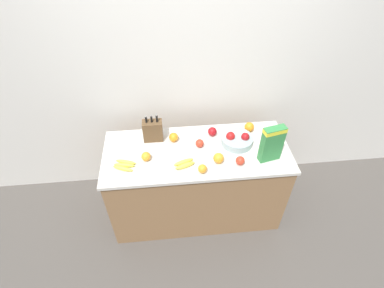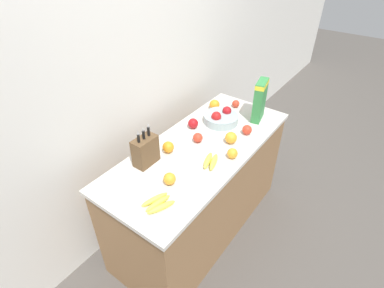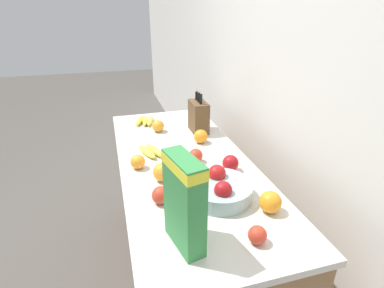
# 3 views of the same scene
# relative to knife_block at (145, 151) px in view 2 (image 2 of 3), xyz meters

# --- Properties ---
(ground_plane) EXTENTS (14.00, 14.00, 0.00)m
(ground_plane) POSITION_rel_knife_block_xyz_m (0.37, -0.19, -0.97)
(ground_plane) COLOR #514C47
(wall_back) EXTENTS (9.00, 0.06, 2.60)m
(wall_back) POSITION_rel_knife_block_xyz_m (0.37, 0.36, 0.33)
(wall_back) COLOR silver
(wall_back) RESTS_ON ground_plane
(counter) EXTENTS (1.62, 0.67, 0.86)m
(counter) POSITION_rel_knife_block_xyz_m (0.37, -0.19, -0.53)
(counter) COLOR olive
(counter) RESTS_ON ground_plane
(knife_block) EXTENTS (0.17, 0.10, 0.29)m
(knife_block) POSITION_rel_knife_block_xyz_m (0.00, 0.00, 0.00)
(knife_block) COLOR brown
(knife_block) RESTS_ON counter
(cereal_box) EXTENTS (0.19, 0.11, 0.33)m
(cereal_box) POSITION_rel_knife_block_xyz_m (0.96, -0.34, 0.08)
(cereal_box) COLOR #338442
(cereal_box) RESTS_ON counter
(fruit_bowl) EXTENTS (0.28, 0.28, 0.12)m
(fruit_bowl) POSITION_rel_knife_block_xyz_m (0.73, -0.13, -0.06)
(fruit_bowl) COLOR #99B2B7
(fruit_bowl) RESTS_ON counter
(banana_bunch_left) EXTENTS (0.19, 0.13, 0.04)m
(banana_bunch_left) POSITION_rel_knife_block_xyz_m (0.25, -0.35, -0.08)
(banana_bunch_left) COLOR yellow
(banana_bunch_left) RESTS_ON counter
(banana_bunch_right) EXTENTS (0.20, 0.16, 0.03)m
(banana_bunch_right) POSITION_rel_knife_block_xyz_m (-0.24, -0.32, -0.08)
(banana_bunch_right) COLOR yellow
(banana_bunch_right) RESTS_ON counter
(apple_rear) EXTENTS (0.07, 0.07, 0.07)m
(apple_rear) POSITION_rel_knife_block_xyz_m (1.03, -0.10, -0.07)
(apple_rear) COLOR red
(apple_rear) RESTS_ON counter
(apple_front) EXTENTS (0.08, 0.08, 0.08)m
(apple_front) POSITION_rel_knife_block_xyz_m (0.71, -0.38, -0.06)
(apple_front) COLOR red
(apple_front) RESTS_ON counter
(apple_rightmost) EXTENTS (0.07, 0.07, 0.07)m
(apple_rightmost) POSITION_rel_knife_block_xyz_m (0.40, -0.14, -0.06)
(apple_rightmost) COLOR red
(apple_rightmost) RESTS_ON counter
(apple_leftmost) EXTENTS (0.08, 0.08, 0.08)m
(apple_leftmost) POSITION_rel_knife_block_xyz_m (0.53, 0.00, -0.06)
(apple_leftmost) COLOR #A31419
(apple_leftmost) RESTS_ON counter
(orange_by_cereal) EXTENTS (0.09, 0.09, 0.09)m
(orange_by_cereal) POSITION_rel_knife_block_xyz_m (0.88, 0.03, -0.06)
(orange_by_cereal) COLOR orange
(orange_by_cereal) RESTS_ON counter
(orange_mid_right) EXTENTS (0.09, 0.09, 0.09)m
(orange_mid_right) POSITION_rel_knife_block_xyz_m (0.53, -0.34, -0.06)
(orange_mid_right) COLOR orange
(orange_mid_right) RESTS_ON counter
(orange_back_center) EXTENTS (0.07, 0.07, 0.07)m
(orange_back_center) POSITION_rel_knife_block_xyz_m (0.39, -0.44, -0.06)
(orange_back_center) COLOR orange
(orange_back_center) RESTS_ON counter
(orange_mid_left) EXTENTS (0.08, 0.08, 0.08)m
(orange_mid_left) POSITION_rel_knife_block_xyz_m (0.18, -0.04, -0.06)
(orange_mid_left) COLOR orange
(orange_mid_left) RESTS_ON counter
(orange_front_right) EXTENTS (0.08, 0.08, 0.08)m
(orange_front_right) POSITION_rel_knife_block_xyz_m (-0.06, -0.25, -0.06)
(orange_front_right) COLOR orange
(orange_front_right) RESTS_ON counter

